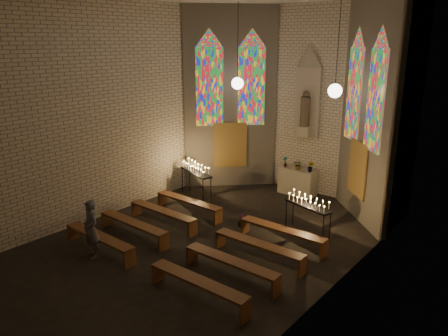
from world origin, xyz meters
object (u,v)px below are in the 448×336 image
(aisle_flower_pot, at_px, (241,221))
(votive_stand_right, at_px, (308,203))
(visitor, at_px, (91,229))
(votive_stand_left, at_px, (196,170))
(altar, at_px, (297,182))

(aisle_flower_pot, height_order, votive_stand_right, votive_stand_right)
(visitor, bearing_deg, votive_stand_right, 61.29)
(aisle_flower_pot, bearing_deg, votive_stand_left, 160.07)
(altar, bearing_deg, votive_stand_right, -55.47)
(votive_stand_left, distance_m, votive_stand_right, 4.81)
(aisle_flower_pot, distance_m, votive_stand_right, 2.20)
(votive_stand_left, relative_size, visitor, 1.10)
(votive_stand_right, distance_m, visitor, 6.29)
(altar, distance_m, votive_stand_left, 3.92)
(votive_stand_right, relative_size, visitor, 1.01)
(votive_stand_left, bearing_deg, altar, 63.94)
(altar, height_order, visitor, visitor)
(altar, relative_size, aisle_flower_pot, 3.45)
(altar, distance_m, visitor, 8.16)
(votive_stand_right, height_order, visitor, visitor)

